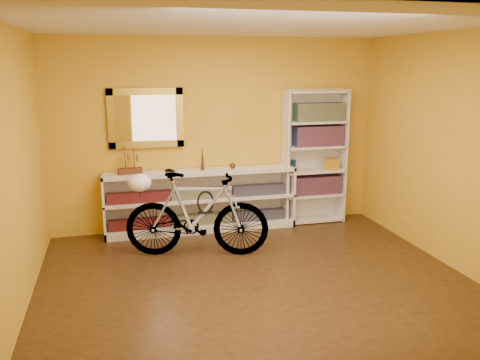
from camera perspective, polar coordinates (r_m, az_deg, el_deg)
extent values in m
cube|color=black|center=(5.42, 1.86, -11.52)|extent=(4.50, 4.00, 0.01)
cube|color=silver|center=(4.95, 2.09, 17.17)|extent=(4.50, 4.00, 0.01)
cube|color=gold|center=(6.95, -2.66, 5.17)|extent=(4.50, 0.01, 2.60)
cube|color=gold|center=(4.91, -24.22, 0.74)|extent=(0.01, 4.00, 2.60)
cube|color=gold|center=(6.04, 22.99, 2.97)|extent=(0.01, 4.00, 2.60)
cube|color=olive|center=(6.75, -10.59, 6.87)|extent=(0.98, 0.06, 0.78)
cube|color=silver|center=(7.37, 4.33, -2.74)|extent=(0.09, 0.02, 0.09)
cube|color=black|center=(6.94, -4.31, -4.42)|extent=(2.50, 0.13, 0.14)
cube|color=navy|center=(6.84, -4.37, -1.51)|extent=(2.50, 0.13, 0.14)
imported|color=black|center=(6.74, -7.92, 0.93)|extent=(0.00, 0.00, 0.00)
cone|color=#50301B|center=(6.76, -4.26, 2.44)|extent=(0.05, 0.05, 0.32)
sphere|color=#50301B|center=(6.87, -0.84, 1.63)|extent=(0.08, 0.08, 0.08)
cube|color=maroon|center=(7.35, 8.63, -0.52)|extent=(0.70, 0.22, 0.26)
cube|color=maroon|center=(7.22, 8.82, 4.97)|extent=(0.70, 0.22, 0.28)
cube|color=#1B575F|center=(7.18, 8.91, 7.61)|extent=(0.70, 0.22, 0.25)
cylinder|color=navy|center=(7.13, 6.01, 1.64)|extent=(0.07, 0.07, 0.17)
cube|color=maroon|center=(7.12, 6.93, 7.26)|extent=(0.15, 0.15, 0.16)
cube|color=gold|center=(7.33, 10.27, 1.77)|extent=(0.23, 0.17, 0.16)
imported|color=silver|center=(5.99, -4.88, -3.90)|extent=(0.86, 1.79, 1.02)
ellipsoid|color=white|center=(5.98, -11.28, -0.29)|extent=(0.28, 0.26, 0.21)
torus|color=black|center=(5.94, -3.92, -2.49)|extent=(0.20, 0.02, 0.20)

